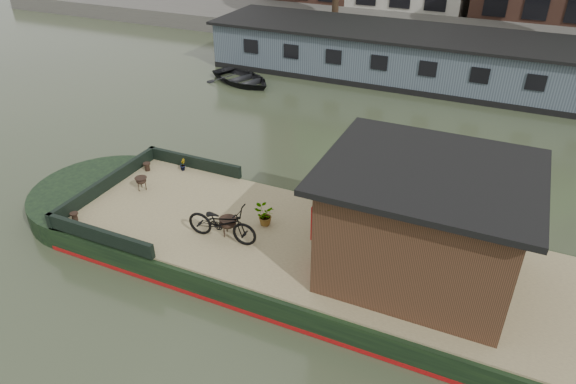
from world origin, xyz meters
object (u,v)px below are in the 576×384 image
at_px(brazier_front, 228,226).
at_px(dinghy, 242,76).
at_px(brazier_rear, 142,184).
at_px(bicycle, 222,223).
at_px(cabin, 422,222).

height_order(brazier_front, dinghy, brazier_front).
bearing_deg(brazier_rear, bicycle, -18.43).
height_order(cabin, brazier_rear, cabin).
height_order(bicycle, brazier_rear, bicycle).
distance_m(bicycle, brazier_rear, 3.23).
xyz_separation_m(bicycle, brazier_front, (0.03, 0.20, -0.22)).
height_order(bicycle, brazier_front, bicycle).
distance_m(brazier_front, dinghy, 12.32).
bearing_deg(bicycle, brazier_rear, 68.79).
distance_m(brazier_rear, dinghy, 10.45).
distance_m(bicycle, brazier_front, 0.30).
bearing_deg(bicycle, cabin, -83.48).
xyz_separation_m(cabin, brazier_rear, (-7.25, 0.33, -1.05)).
bearing_deg(brazier_front, bicycle, -97.56).
xyz_separation_m(bicycle, dinghy, (-5.66, 11.12, -0.75)).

